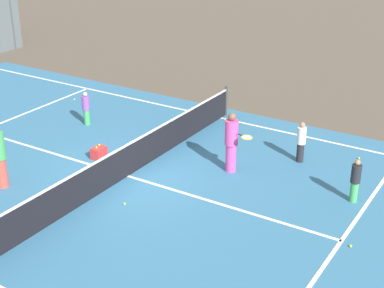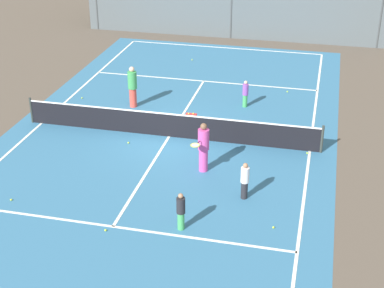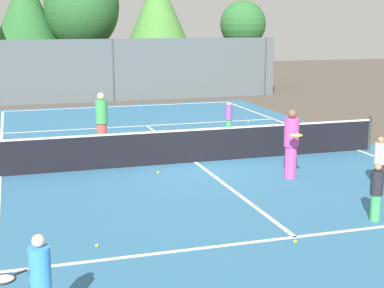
# 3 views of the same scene
# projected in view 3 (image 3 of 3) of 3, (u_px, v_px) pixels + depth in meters

# --- Properties ---
(ground_plane) EXTENTS (80.00, 80.00, 0.00)m
(ground_plane) POSITION_uv_depth(u_px,v_px,m) (195.00, 162.00, 17.22)
(ground_plane) COLOR brown
(court_surface) EXTENTS (13.00, 25.00, 0.01)m
(court_surface) POSITION_uv_depth(u_px,v_px,m) (195.00, 162.00, 17.22)
(court_surface) COLOR teal
(court_surface) RESTS_ON ground_plane
(tennis_net) EXTENTS (11.90, 0.10, 1.10)m
(tennis_net) POSITION_uv_depth(u_px,v_px,m) (195.00, 145.00, 17.12)
(tennis_net) COLOR #333833
(tennis_net) RESTS_ON ground_plane
(perimeter_fence) EXTENTS (18.00, 0.12, 3.20)m
(perimeter_fence) POSITION_uv_depth(u_px,v_px,m) (113.00, 70.00, 29.97)
(perimeter_fence) COLOR #515B60
(perimeter_fence) RESTS_ON ground_plane
(tree_1) EXTENTS (4.28, 4.53, 7.49)m
(tree_1) POSITION_uv_depth(u_px,v_px,m) (82.00, 6.00, 33.56)
(tree_1) COLOR brown
(tree_1) RESTS_ON ground_plane
(tree_2) EXTENTS (3.59, 3.59, 6.95)m
(tree_2) POSITION_uv_depth(u_px,v_px,m) (158.00, 7.00, 35.49)
(tree_2) COLOR brown
(tree_2) RESTS_ON ground_plane
(tree_3) EXTENTS (2.87, 2.87, 5.34)m
(tree_3) POSITION_uv_depth(u_px,v_px,m) (243.00, 25.00, 36.35)
(tree_3) COLOR brown
(tree_3) RESTS_ON ground_plane
(tree_4) EXTENTS (3.94, 3.94, 6.98)m
(tree_4) POSITION_uv_depth(u_px,v_px,m) (26.00, 9.00, 33.37)
(tree_4) COLOR brown
(tree_4) RESTS_ON ground_plane
(player_0) EXTENTS (0.40, 0.40, 1.85)m
(player_0) POSITION_uv_depth(u_px,v_px,m) (102.00, 121.00, 18.75)
(player_0) COLOR #E54C3F
(player_0) RESTS_ON ground_plane
(player_1) EXTENTS (0.26, 0.26, 1.23)m
(player_1) POSITION_uv_depth(u_px,v_px,m) (376.00, 192.00, 12.04)
(player_1) COLOR #3FA559
(player_1) RESTS_ON ground_plane
(player_2) EXTENTS (0.56, 0.97, 1.83)m
(player_2) POSITION_uv_depth(u_px,v_px,m) (291.00, 143.00, 15.35)
(player_2) COLOR #D14799
(player_2) RESTS_ON ground_plane
(player_3) EXTENTS (0.83, 0.68, 1.38)m
(player_3) POSITION_uv_depth(u_px,v_px,m) (39.00, 282.00, 7.67)
(player_3) COLOR #3FA559
(player_3) RESTS_ON ground_plane
(player_4) EXTENTS (0.28, 0.28, 1.29)m
(player_4) POSITION_uv_depth(u_px,v_px,m) (379.00, 161.00, 14.51)
(player_4) COLOR #232328
(player_4) RESTS_ON ground_plane
(player_5) EXTENTS (0.26, 0.26, 1.21)m
(player_5) POSITION_uv_depth(u_px,v_px,m) (229.00, 118.00, 21.26)
(player_5) COLOR #3FA559
(player_5) RESTS_ON ground_plane
(ball_crate) EXTENTS (0.46, 0.33, 0.43)m
(ball_crate) POSITION_uv_depth(u_px,v_px,m) (196.00, 145.00, 18.75)
(ball_crate) COLOR red
(ball_crate) RESTS_ON ground_plane
(tennis_ball_0) EXTENTS (0.07, 0.07, 0.07)m
(tennis_ball_0) POSITION_uv_depth(u_px,v_px,m) (295.00, 241.00, 10.94)
(tennis_ball_0) COLOR #CCE533
(tennis_ball_0) RESTS_ON ground_plane
(tennis_ball_1) EXTENTS (0.07, 0.07, 0.07)m
(tennis_ball_1) POSITION_uv_depth(u_px,v_px,m) (103.00, 115.00, 25.59)
(tennis_ball_1) COLOR #CCE533
(tennis_ball_1) RESTS_ON ground_plane
(tennis_ball_3) EXTENTS (0.07, 0.07, 0.07)m
(tennis_ball_3) POSITION_uv_depth(u_px,v_px,m) (359.00, 151.00, 18.56)
(tennis_ball_3) COLOR #CCE533
(tennis_ball_3) RESTS_ON ground_plane
(tennis_ball_4) EXTENTS (0.07, 0.07, 0.07)m
(tennis_ball_4) POSITION_uv_depth(u_px,v_px,m) (19.00, 151.00, 18.50)
(tennis_ball_4) COLOR #CCE533
(tennis_ball_4) RESTS_ON ground_plane
(tennis_ball_5) EXTENTS (0.07, 0.07, 0.07)m
(tennis_ball_5) POSITION_uv_depth(u_px,v_px,m) (97.00, 246.00, 10.74)
(tennis_ball_5) COLOR #CCE533
(tennis_ball_5) RESTS_ON ground_plane
(tennis_ball_7) EXTENTS (0.07, 0.07, 0.07)m
(tennis_ball_7) POSITION_uv_depth(u_px,v_px,m) (248.00, 122.00, 23.89)
(tennis_ball_7) COLOR #CCE533
(tennis_ball_7) RESTS_ON ground_plane
(tennis_ball_10) EXTENTS (0.07, 0.07, 0.07)m
(tennis_ball_10) POSITION_uv_depth(u_px,v_px,m) (158.00, 173.00, 15.92)
(tennis_ball_10) COLOR #CCE533
(tennis_ball_10) RESTS_ON ground_plane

